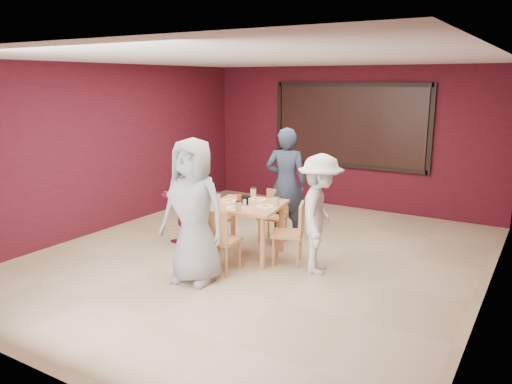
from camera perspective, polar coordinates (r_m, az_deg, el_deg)
The scene contains 11 objects.
floor at distance 7.33m, azimuth 0.30°, elevation -7.48°, with size 7.00×7.00×0.00m, color tan.
window_blinds at distance 10.03m, azimuth 10.58°, elevation 7.47°, with size 3.00×0.02×1.50m, color black.
dining_table at distance 7.18m, azimuth -1.10°, elevation -2.14°, with size 1.15×1.15×0.94m.
chair_front at distance 6.64m, azimuth -4.27°, elevation -5.15°, with size 0.45×0.45×0.88m.
chair_back at distance 7.97m, azimuth 2.16°, elevation -2.36°, with size 0.41×0.41×0.81m.
chair_left at distance 7.73m, azimuth -5.47°, elevation -2.77°, with size 0.45×0.45×0.84m.
chair_right at distance 6.96m, azimuth 4.22°, elevation -4.32°, with size 0.54×0.54×0.87m.
diner_front at distance 6.28m, azimuth -7.18°, elevation -2.20°, with size 0.90×0.59×1.85m, color gray.
diner_back at distance 8.02m, azimuth 3.46°, elevation 0.98°, with size 0.66×0.43×1.80m, color #2B364C.
diner_left at distance 7.96m, azimuth -8.55°, elevation -0.37°, with size 0.73×0.57×1.49m, color maroon.
diner_right at distance 6.62m, azimuth 7.31°, elevation -2.53°, with size 1.03×0.59×1.60m, color white.
Camera 1 is at (3.54, -5.90, 2.53)m, focal length 35.00 mm.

